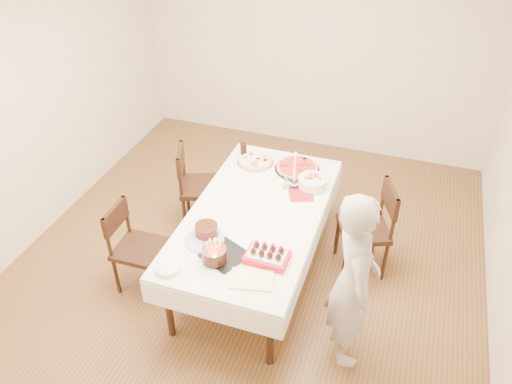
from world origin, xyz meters
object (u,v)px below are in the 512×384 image
(chair_left_dessert, at_px, (139,249))
(cola_glass, at_px, (244,149))
(chair_right_savory, at_px, (363,229))
(person, at_px, (353,281))
(birthday_cake, at_px, (214,251))
(pizza_white, at_px, (255,161))
(pizza_pepperoni, at_px, (297,168))
(pasta_bowl, at_px, (312,182))
(layer_cake, at_px, (206,230))
(dining_table, at_px, (256,243))
(strawberry_box, at_px, (267,256))
(taper_candle, at_px, (295,170))
(chair_left_savory, at_px, (202,186))

(chair_left_dessert, height_order, cola_glass, chair_left_dessert)
(chair_right_savory, bearing_deg, person, -109.27)
(cola_glass, xyz_separation_m, birthday_cake, (0.33, -1.58, 0.04))
(pizza_white, distance_m, pizza_pepperoni, 0.43)
(pasta_bowl, relative_size, layer_cake, 1.11)
(person, bearing_deg, birthday_cake, 76.90)
(dining_table, height_order, person, person)
(pizza_pepperoni, bearing_deg, chair_left_dessert, -131.38)
(dining_table, relative_size, person, 1.36)
(chair_left_dessert, relative_size, strawberry_box, 2.58)
(pasta_bowl, bearing_deg, taper_candle, -158.08)
(person, distance_m, pizza_pepperoni, 1.61)
(pizza_white, relative_size, layer_cake, 1.53)
(chair_left_dessert, relative_size, pizza_white, 2.34)
(dining_table, relative_size, birthday_cake, 10.85)
(pizza_white, bearing_deg, chair_left_dessert, -118.87)
(chair_left_dessert, distance_m, strawberry_box, 1.28)
(pizza_white, height_order, pasta_bowl, pasta_bowl)
(taper_candle, bearing_deg, chair_left_savory, 175.33)
(pizza_white, bearing_deg, person, -47.57)
(pizza_white, bearing_deg, strawberry_box, -67.30)
(chair_right_savory, relative_size, pizza_pepperoni, 2.12)
(person, distance_m, layer_cake, 1.28)
(pizza_pepperoni, distance_m, taper_candle, 0.36)
(chair_left_dessert, xyz_separation_m, pasta_bowl, (1.33, 1.03, 0.36))
(dining_table, relative_size, taper_candle, 5.33)
(cola_glass, distance_m, layer_cake, 1.33)
(chair_left_dessert, bearing_deg, pizza_pepperoni, -133.06)
(pizza_pepperoni, xyz_separation_m, pasta_bowl, (0.21, -0.24, 0.03))
(chair_right_savory, xyz_separation_m, strawberry_box, (-0.65, -0.96, 0.32))
(pizza_white, distance_m, layer_cake, 1.19)
(dining_table, relative_size, layer_cake, 8.66)
(birthday_cake, bearing_deg, chair_left_savory, 118.72)
(chair_right_savory, bearing_deg, cola_glass, 138.91)
(chair_left_savory, relative_size, taper_candle, 2.32)
(cola_glass, bearing_deg, pizza_pepperoni, -9.61)
(chair_right_savory, distance_m, person, 1.06)
(strawberry_box, bearing_deg, chair_left_dessert, 176.88)
(chair_right_savory, height_order, birthday_cake, chair_right_savory)
(pizza_white, height_order, pizza_pepperoni, same)
(dining_table, distance_m, pizza_white, 0.89)
(person, xyz_separation_m, taper_candle, (-0.76, 1.08, 0.16))
(layer_cake, bearing_deg, dining_table, 55.86)
(taper_candle, relative_size, layer_cake, 1.63)
(chair_left_savory, relative_size, person, 0.59)
(dining_table, bearing_deg, taper_candle, 65.26)
(dining_table, xyz_separation_m, person, (0.98, -0.60, 0.41))
(pizza_pepperoni, bearing_deg, pizza_white, -176.48)
(chair_right_savory, distance_m, layer_cake, 1.52)
(chair_right_savory, height_order, taper_candle, taper_candle)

